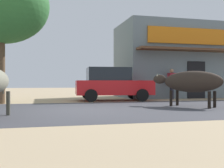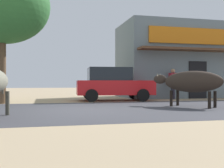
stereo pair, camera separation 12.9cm
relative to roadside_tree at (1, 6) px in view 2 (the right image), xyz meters
The scene contains 7 objects.
ground 6.30m from the roadside_tree, 49.58° to the right, with size 80.00×80.00×0.00m, color tan.
asphalt_road 6.30m from the roadside_tree, 49.58° to the right, with size 72.00×6.59×0.00m, color #3D3D43.
storefront_right_club 11.28m from the roadside_tree, 18.60° to the left, with size 8.18×4.97×4.51m.
roadside_tree is the anchor object (origin of this frame).
parked_hatchback_car 6.16m from the roadside_tree, ahead, with size 3.89×2.25×1.64m.
cow_far_dark 8.46m from the roadside_tree, 25.86° to the right, with size 2.03×2.57×1.33m.
pedestrian_by_shop 9.14m from the roadside_tree, ahead, with size 0.45×0.61×1.64m.
Camera 2 is at (-1.32, -9.17, 0.90)m, focal length 45.06 mm.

